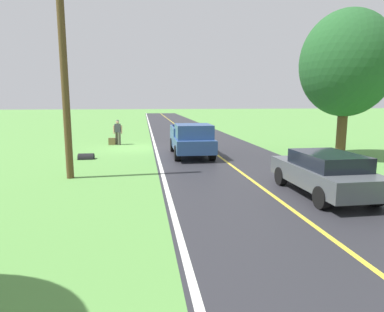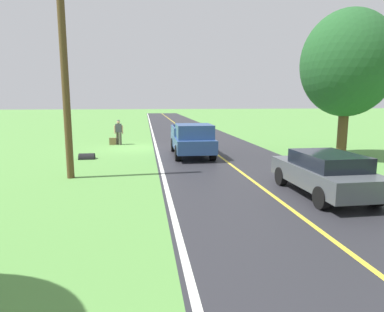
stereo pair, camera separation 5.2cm
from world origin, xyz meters
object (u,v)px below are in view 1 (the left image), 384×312
Objects in this scene: hitchhiker_walking at (118,131)px; pickup_truck_passing at (191,139)px; tree_far_side_near at (346,64)px; suitcase_carried at (112,141)px; utility_pole_roadside at (64,64)px; sedan_mid_oncoming at (325,172)px.

hitchhiker_walking is 7.11m from pickup_truck_passing.
tree_far_side_near is at bearing 168.60° from pickup_truck_passing.
hitchhiker_walking is at bearing -51.91° from pickup_truck_passing.
suitcase_carried is 15.32m from tree_far_side_near.
pickup_truck_passing is at bearing -11.40° from tree_far_side_near.
pickup_truck_passing is 0.61× the size of utility_pole_roadside.
sedan_mid_oncoming is (-3.18, 8.33, -0.21)m from pickup_truck_passing.
suitcase_carried is at bearing 8.61° from hitchhiker_walking.
suitcase_carried is 7.36m from pickup_truck_passing.
pickup_truck_passing is at bearing 128.09° from hitchhiker_walking.
tree_far_side_near is 9.24m from sedan_mid_oncoming.
pickup_truck_passing is 0.71× the size of tree_far_side_near.
pickup_truck_passing is at bearing -69.10° from sedan_mid_oncoming.
suitcase_carried is 0.09× the size of pickup_truck_passing.
pickup_truck_passing is 8.92m from sedan_mid_oncoming.
utility_pole_roadside is at bearing 39.83° from pickup_truck_passing.
hitchhiker_walking is 0.85m from suitcase_carried.
pickup_truck_passing is 1.23× the size of sedan_mid_oncoming.
suitcase_carried is at bearing -49.00° from pickup_truck_passing.
hitchhiker_walking is 15.85m from sedan_mid_oncoming.
utility_pole_roadside is (0.74, 10.16, 4.19)m from suitcase_carried.
hitchhiker_walking is at bearing -96.51° from utility_pole_roadside.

